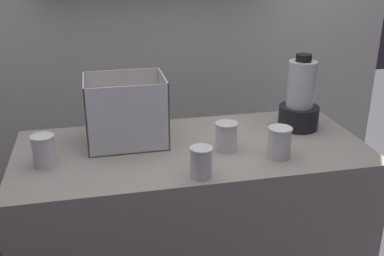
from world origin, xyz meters
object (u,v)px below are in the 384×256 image
at_px(carrot_display_bin, 127,123).
at_px(juice_cup_pomegranate_middle, 226,138).
at_px(blender_pitcher, 300,100).
at_px(juice_cup_beet_far_left, 44,153).
at_px(juice_cup_orange_right, 279,145).
at_px(juice_cup_mango_left, 201,164).

bearing_deg(carrot_display_bin, juice_cup_pomegranate_middle, -22.78).
bearing_deg(juice_cup_pomegranate_middle, blender_pitcher, 22.40).
relative_size(juice_cup_beet_far_left, juice_cup_orange_right, 0.97).
relative_size(juice_cup_mango_left, juice_cup_pomegranate_middle, 1.00).
bearing_deg(juice_cup_mango_left, carrot_display_bin, 121.81).
distance_m(juice_cup_mango_left, juice_cup_pomegranate_middle, 0.25).
distance_m(carrot_display_bin, blender_pitcher, 0.75).
bearing_deg(carrot_display_bin, juice_cup_mango_left, -58.19).
bearing_deg(juice_cup_orange_right, juice_cup_mango_left, -164.57).
distance_m(carrot_display_bin, juice_cup_mango_left, 0.43).
distance_m(juice_cup_mango_left, juice_cup_orange_right, 0.34).
height_order(juice_cup_beet_far_left, juice_cup_orange_right, juice_cup_orange_right).
xyz_separation_m(juice_cup_pomegranate_middle, juice_cup_orange_right, (0.17, -0.11, 0.00)).
relative_size(juice_cup_beet_far_left, juice_cup_mango_left, 1.06).
bearing_deg(juice_cup_orange_right, juice_cup_beet_far_left, 172.03).
xyz_separation_m(juice_cup_beet_far_left, juice_cup_orange_right, (0.86, -0.12, 0.00)).
bearing_deg(juice_cup_pomegranate_middle, carrot_display_bin, 157.22).
relative_size(blender_pitcher, juice_cup_mango_left, 2.96).
bearing_deg(blender_pitcher, carrot_display_bin, 179.85).
relative_size(carrot_display_bin, blender_pitcher, 0.96).
xyz_separation_m(blender_pitcher, juice_cup_beet_far_left, (-1.06, -0.15, -0.08)).
xyz_separation_m(carrot_display_bin, juice_cup_pomegranate_middle, (0.37, -0.16, -0.03)).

